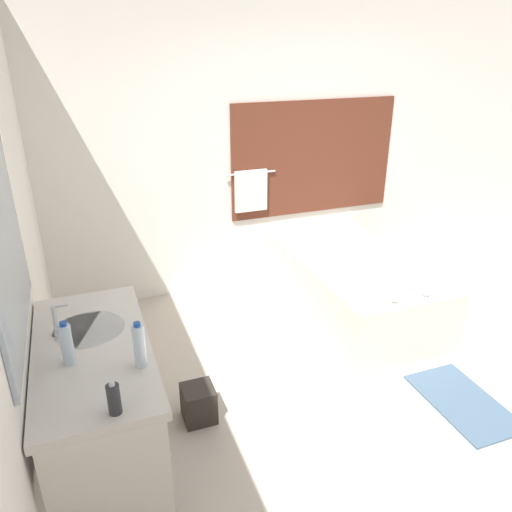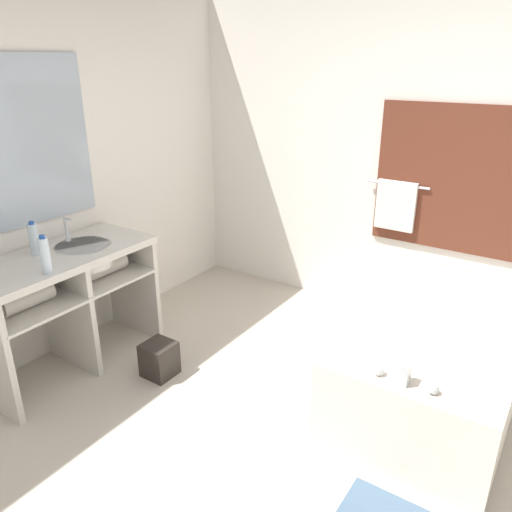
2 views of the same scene
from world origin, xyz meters
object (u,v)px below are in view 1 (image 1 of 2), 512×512
at_px(bathtub, 353,282).
at_px(waste_bin, 199,403).
at_px(water_bottle_1, 67,344).
at_px(soap_dispenser, 114,399).
at_px(water_bottle_2, 139,345).

bearing_deg(bathtub, waste_bin, -151.97).
bearing_deg(bathtub, water_bottle_1, -152.47).
relative_size(bathtub, water_bottle_1, 7.70).
bearing_deg(soap_dispenser, bathtub, 37.38).
height_order(water_bottle_2, waste_bin, water_bottle_2).
distance_m(water_bottle_2, waste_bin, 1.06).
height_order(water_bottle_1, soap_dispenser, water_bottle_1).
distance_m(bathtub, soap_dispenser, 2.84).
xyz_separation_m(soap_dispenser, waste_bin, (0.53, 0.79, -0.82)).
distance_m(bathtub, water_bottle_1, 2.76).
xyz_separation_m(bathtub, soap_dispenser, (-2.20, -1.68, 0.65)).
xyz_separation_m(bathtub, water_bottle_1, (-2.37, -1.24, 0.68)).
bearing_deg(water_bottle_1, bathtub, 27.53).
height_order(bathtub, soap_dispenser, soap_dispenser).
height_order(bathtub, waste_bin, bathtub).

